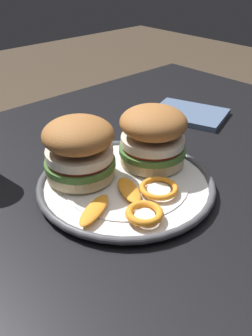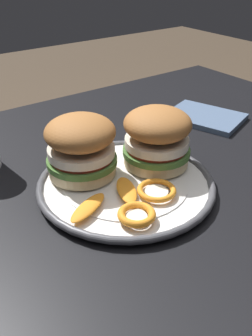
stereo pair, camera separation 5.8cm
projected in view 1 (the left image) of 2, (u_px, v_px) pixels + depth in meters
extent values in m
cube|color=black|center=(129.00, 180.00, 0.66)|extent=(1.17, 0.82, 0.03)
cube|color=black|center=(167.00, 176.00, 1.38)|extent=(0.06, 0.06, 0.73)
cylinder|color=white|center=(126.00, 186.00, 0.61)|extent=(0.27, 0.27, 0.01)
torus|color=#4C4C51|center=(126.00, 183.00, 0.60)|extent=(0.29, 0.29, 0.01)
cylinder|color=white|center=(126.00, 182.00, 0.60)|extent=(0.20, 0.20, 0.00)
cylinder|color=beige|center=(81.00, 170.00, 0.61)|extent=(0.11, 0.11, 0.02)
cylinder|color=#477033|center=(80.00, 163.00, 0.60)|extent=(0.12, 0.12, 0.01)
cylinder|color=#BC3828|center=(80.00, 159.00, 0.60)|extent=(0.10, 0.10, 0.01)
cylinder|color=silver|center=(79.00, 153.00, 0.59)|extent=(0.11, 0.11, 0.01)
ellipsoid|color=#A36633|center=(78.00, 135.00, 0.57)|extent=(0.15, 0.15, 0.05)
cylinder|color=beige|center=(152.00, 156.00, 0.65)|extent=(0.11, 0.11, 0.02)
cylinder|color=#477033|center=(152.00, 149.00, 0.64)|extent=(0.12, 0.12, 0.01)
cylinder|color=#BC3828|center=(152.00, 145.00, 0.64)|extent=(0.10, 0.10, 0.01)
cylinder|color=silver|center=(153.00, 140.00, 0.63)|extent=(0.11, 0.11, 0.01)
ellipsoid|color=#A36633|center=(153.00, 122.00, 0.61)|extent=(0.15, 0.15, 0.05)
torus|color=orange|center=(144.00, 213.00, 0.52)|extent=(0.06, 0.06, 0.01)
cylinder|color=#F4E5C6|center=(144.00, 216.00, 0.52)|extent=(0.03, 0.03, 0.00)
ellipsoid|color=orange|center=(129.00, 190.00, 0.57)|extent=(0.06, 0.08, 0.01)
ellipsoid|color=orange|center=(94.00, 210.00, 0.53)|extent=(0.08, 0.06, 0.01)
torus|color=orange|center=(159.00, 188.00, 0.57)|extent=(0.07, 0.07, 0.01)
cylinder|color=#F4E5C6|center=(159.00, 190.00, 0.57)|extent=(0.04, 0.04, 0.00)
cube|color=slate|center=(189.00, 114.00, 0.86)|extent=(0.17, 0.19, 0.01)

